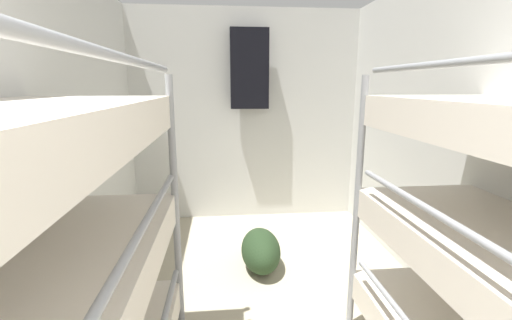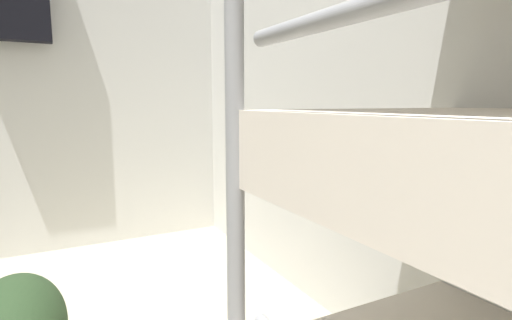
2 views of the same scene
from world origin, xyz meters
name	(u,v)px [view 1 (image 1 of 2)]	position (x,y,z in m)	size (l,w,h in m)	color
wall_left	(10,160)	(-1.39, 2.31, 1.26)	(0.06, 4.73, 2.53)	silver
wall_right	(502,151)	(1.39, 2.31, 1.26)	(0.06, 4.73, 2.53)	silver
wall_back	(245,117)	(0.00, 4.64, 1.26)	(2.84, 0.06, 2.53)	silver
bunk_stack_left_near	(10,320)	(-0.96, 1.47, 0.92)	(0.80, 1.95, 1.74)	gray
duffel_bag	(261,250)	(0.04, 3.29, 0.18)	(0.35, 0.60, 0.35)	#23381E
hanging_coat	(249,69)	(0.04, 4.49, 1.83)	(0.44, 0.12, 0.90)	black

